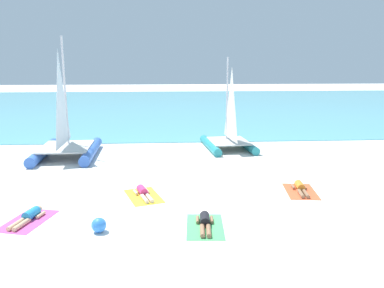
{
  "coord_description": "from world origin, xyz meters",
  "views": [
    {
      "loc": [
        -1.14,
        -12.39,
        4.9
      ],
      "look_at": [
        0.0,
        4.88,
        1.2
      ],
      "focal_mm": 36.63,
      "sensor_mm": 36.0,
      "label": 1
    }
  ],
  "objects": [
    {
      "name": "sailboat_teal",
      "position": [
        2.33,
        9.01,
        0.76
      ],
      "size": [
        2.86,
        4.13,
        5.09
      ],
      "rotation": [
        0.0,
        0.0,
        0.1
      ],
      "color": "teal",
      "rests_on": "ground"
    },
    {
      "name": "sunbather_center_left",
      "position": [
        -2.03,
        1.46,
        0.13
      ],
      "size": [
        0.84,
        1.54,
        0.3
      ],
      "rotation": [
        0.0,
        0.0,
        0.31
      ],
      "color": "#D83372",
      "rests_on": "towel_center_left"
    },
    {
      "name": "beach_ball",
      "position": [
        -3.14,
        -1.61,
        0.22
      ],
      "size": [
        0.44,
        0.44,
        0.44
      ],
      "primitive_type": "sphere",
      "color": "#337FE5",
      "rests_on": "ground"
    },
    {
      "name": "sunbather_leftmost",
      "position": [
        -5.48,
        -0.58,
        0.13
      ],
      "size": [
        0.77,
        1.55,
        0.3
      ],
      "rotation": [
        0.0,
        0.0,
        -0.25
      ],
      "color": "#268CCC",
      "rests_on": "towel_leftmost"
    },
    {
      "name": "ocean_water",
      "position": [
        0.0,
        30.85,
        0.03
      ],
      "size": [
        120.0,
        40.0,
        0.05
      ],
      "primitive_type": "cube",
      "color": "#5BB2C1",
      "rests_on": "ground"
    },
    {
      "name": "towel_center_right",
      "position": [
        -0.02,
        -1.43,
        0.01
      ],
      "size": [
        1.23,
        1.97,
        0.01
      ],
      "primitive_type": "cube",
      "rotation": [
        0.0,
        0.0,
        -0.07
      ],
      "color": "#4CB266",
      "rests_on": "ground"
    },
    {
      "name": "towel_center_left",
      "position": [
        -2.01,
        1.39,
        0.01
      ],
      "size": [
        1.63,
        2.15,
        0.01
      ],
      "primitive_type": "cube",
      "rotation": [
        0.0,
        0.0,
        0.31
      ],
      "color": "yellow",
      "rests_on": "ground"
    },
    {
      "name": "towel_rightmost",
      "position": [
        3.94,
        1.54,
        0.01
      ],
      "size": [
        1.32,
        2.02,
        0.01
      ],
      "primitive_type": "cube",
      "rotation": [
        0.0,
        0.0,
        -0.12
      ],
      "color": "#EA5933",
      "rests_on": "ground"
    },
    {
      "name": "towel_leftmost",
      "position": [
        -5.5,
        -0.64,
        0.01
      ],
      "size": [
        1.54,
        2.11,
        0.01
      ],
      "primitive_type": "cube",
      "rotation": [
        0.0,
        0.0,
        -0.25
      ],
      "color": "#D84C99",
      "rests_on": "ground"
    },
    {
      "name": "sunbather_center_right",
      "position": [
        -0.02,
        -1.37,
        0.13
      ],
      "size": [
        0.57,
        1.57,
        0.3
      ],
      "rotation": [
        0.0,
        0.0,
        -0.07
      ],
      "color": "black",
      "rests_on": "towel_center_right"
    },
    {
      "name": "sailboat_blue",
      "position": [
        -6.31,
        7.67,
        0.91
      ],
      "size": [
        3.17,
        4.79,
        6.11
      ],
      "rotation": [
        0.0,
        0.0,
        0.04
      ],
      "color": "blue",
      "rests_on": "ground"
    },
    {
      "name": "ground_plane",
      "position": [
        0.0,
        10.0,
        0.0
      ],
      "size": [
        120.0,
        120.0,
        0.0
      ],
      "primitive_type": "plane",
      "color": "white"
    },
    {
      "name": "sunbather_rightmost",
      "position": [
        3.95,
        1.6,
        0.13
      ],
      "size": [
        0.6,
        1.57,
        0.3
      ],
      "rotation": [
        0.0,
        0.0,
        -0.12
      ],
      "color": "orange",
      "rests_on": "towel_rightmost"
    }
  ]
}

